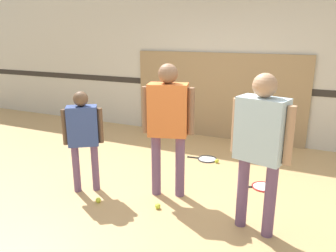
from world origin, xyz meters
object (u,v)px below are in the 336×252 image
Objects in this scene: racket_second_spare at (262,187)px; tennis_ball_near_instructor at (158,206)px; tennis_ball_by_spare_racket at (217,161)px; tennis_ball_stray_left at (98,200)px; person_student_left at (83,131)px; person_student_right at (261,138)px; racket_spare_on_floor at (206,159)px; person_instructor at (168,117)px.

tennis_ball_near_instructor is (-1.05, -1.09, 0.02)m from racket_second_spare.
tennis_ball_stray_left is at bearing -117.56° from tennis_ball_by_spare_racket.
person_student_right is at bearing -34.85° from person_student_left.
racket_spare_on_floor is at bearing 68.14° from tennis_ball_stray_left.
racket_second_spare is at bearing -35.62° from tennis_ball_by_spare_racket.
racket_second_spare is at bearing 35.49° from tennis_ball_stray_left.
tennis_ball_by_spare_racket is (1.30, 1.63, -0.79)m from person_student_left.
racket_second_spare is (2.11, 1.05, -0.81)m from person_student_left.
person_student_right is 25.23× the size of tennis_ball_stray_left.
person_student_right is at bearing -32.42° from person_instructor.
tennis_ball_stray_left reaches higher than racket_spare_on_floor.
tennis_ball_by_spare_racket is at bearing 16.67° from person_student_left.
tennis_ball_near_instructor and tennis_ball_by_spare_racket have the same top height.
person_student_left reaches higher than tennis_ball_by_spare_racket.
person_student_left reaches higher than tennis_ball_near_instructor.
tennis_ball_stray_left is (-0.69, -0.56, -1.01)m from person_instructor.
person_student_right reaches higher than tennis_ball_near_instructor.
tennis_ball_near_instructor is (1.07, -0.04, -0.79)m from person_student_left.
person_student_right is at bearing 67.79° from racket_second_spare.
tennis_ball_near_instructor is 1.69m from tennis_ball_by_spare_racket.
person_student_right is (1.16, -0.34, -0.01)m from person_instructor.
racket_second_spare is 8.07× the size of tennis_ball_near_instructor.
person_instructor is 1.08m from tennis_ball_near_instructor.
tennis_ball_by_spare_racket is (-0.88, 1.64, -1.00)m from person_student_right.
tennis_ball_stray_left is (-1.85, -0.21, -1.00)m from person_student_right.
tennis_ball_by_spare_racket is (0.23, 1.67, 0.00)m from tennis_ball_near_instructor.
person_student_left is 20.18× the size of tennis_ball_near_instructor.
tennis_ball_by_spare_racket is (-0.81, 0.58, 0.02)m from racket_second_spare.
person_instructor is 1.11m from person_student_left.
person_student_right is 25.23× the size of tennis_ball_near_instructor.
tennis_ball_stray_left is (-0.97, -1.85, 0.00)m from tennis_ball_by_spare_racket.
tennis_ball_by_spare_racket is at bearing 62.44° from tennis_ball_stray_left.
racket_spare_on_floor is 0.97× the size of racket_second_spare.
person_student_right reaches higher than tennis_ball_stray_left.
racket_second_spare is 1.51m from tennis_ball_near_instructor.
person_instructor is at bearing -16.50° from person_student_left.
person_student_left reaches higher than tennis_ball_stray_left.
person_student_right is 1.47m from racket_second_spare.
tennis_ball_near_instructor is at bearing 20.04° from racket_second_spare.
racket_second_spare is 8.07× the size of tennis_ball_by_spare_racket.
tennis_ball_by_spare_racket is at bearing 82.02° from tennis_ball_near_instructor.
person_student_left is 2.57× the size of racket_spare_on_floor.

